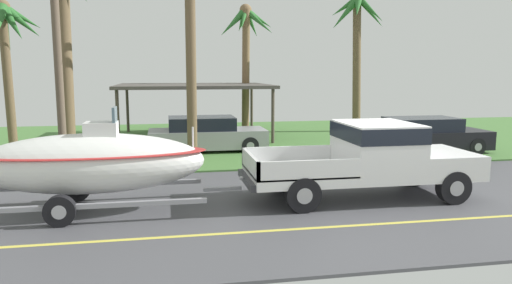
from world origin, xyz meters
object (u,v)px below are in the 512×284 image
(parked_sedan_near, at_px, (425,136))
(carport_awning, at_px, (193,87))
(boat_on_trailer, at_px, (90,163))
(parked_sedan_far, at_px, (206,135))
(pickup_truck_towing, at_px, (375,156))
(palm_tree_far_left, at_px, (62,10))
(palm_tree_far_right, at_px, (5,35))
(utility_pole, at_px, (56,29))
(palm_tree_mid, at_px, (357,31))
(palm_tree_near_left, at_px, (245,37))

(parked_sedan_near, xyz_separation_m, carport_awning, (-8.48, 5.90, 1.74))
(boat_on_trailer, relative_size, parked_sedan_far, 1.37)
(pickup_truck_towing, bearing_deg, parked_sedan_near, 50.75)
(boat_on_trailer, bearing_deg, parked_sedan_far, 67.10)
(boat_on_trailer, bearing_deg, pickup_truck_towing, 0.00)
(parked_sedan_far, height_order, palm_tree_far_left, palm_tree_far_left)
(palm_tree_far_right, distance_m, utility_pole, 3.94)
(parked_sedan_far, bearing_deg, carport_awning, 93.24)
(palm_tree_mid, relative_size, palm_tree_far_right, 1.26)
(palm_tree_mid, relative_size, utility_pole, 0.84)
(palm_tree_mid, height_order, palm_tree_far_right, palm_tree_mid)
(parked_sedan_far, distance_m, utility_pole, 6.72)
(boat_on_trailer, distance_m, palm_tree_far_left, 7.84)
(parked_sedan_near, distance_m, palm_tree_near_left, 10.34)
(carport_awning, bearing_deg, parked_sedan_far, -86.76)
(boat_on_trailer, distance_m, parked_sedan_near, 12.83)
(carport_awning, height_order, palm_tree_mid, palm_tree_mid)
(carport_awning, height_order, utility_pole, utility_pole)
(palm_tree_mid, bearing_deg, palm_tree_far_right, -162.04)
(pickup_truck_towing, xyz_separation_m, palm_tree_far_left, (-8.41, 6.50, 4.12))
(palm_tree_mid, bearing_deg, palm_tree_far_left, -154.95)
(carport_awning, bearing_deg, palm_tree_near_left, 30.56)
(palm_tree_far_right, bearing_deg, palm_tree_near_left, 30.47)
(parked_sedan_near, distance_m, utility_pole, 13.51)
(utility_pole, bearing_deg, pickup_truck_towing, -28.64)
(palm_tree_far_right, bearing_deg, parked_sedan_near, -7.11)
(palm_tree_far_left, xyz_separation_m, palm_tree_far_right, (-2.19, 1.15, -0.79))
(palm_tree_far_left, bearing_deg, pickup_truck_towing, -37.71)
(boat_on_trailer, distance_m, utility_pole, 5.75)
(palm_tree_near_left, bearing_deg, pickup_truck_towing, -85.34)
(parked_sedan_far, bearing_deg, boat_on_trailer, -112.90)
(carport_awning, bearing_deg, pickup_truck_towing, -71.95)
(parked_sedan_far, height_order, carport_awning, carport_awning)
(parked_sedan_near, distance_m, palm_tree_far_left, 13.87)
(parked_sedan_near, bearing_deg, palm_tree_far_right, 172.89)
(pickup_truck_towing, height_order, parked_sedan_near, pickup_truck_towing)
(boat_on_trailer, relative_size, palm_tree_far_left, 0.87)
(carport_awning, relative_size, palm_tree_far_right, 1.23)
(carport_awning, bearing_deg, palm_tree_mid, 6.26)
(parked_sedan_far, relative_size, palm_tree_far_left, 0.64)
(pickup_truck_towing, distance_m, boat_on_trailer, 6.77)
(palm_tree_near_left, relative_size, palm_tree_far_left, 0.91)
(parked_sedan_near, height_order, utility_pole, utility_pole)
(boat_on_trailer, xyz_separation_m, palm_tree_far_right, (-3.82, 7.65, 3.27))
(pickup_truck_towing, bearing_deg, boat_on_trailer, 180.00)
(pickup_truck_towing, relative_size, palm_tree_far_left, 0.83)
(pickup_truck_towing, relative_size, utility_pole, 0.69)
(carport_awning, relative_size, palm_tree_mid, 0.97)
(boat_on_trailer, relative_size, carport_awning, 0.89)
(pickup_truck_towing, height_order, palm_tree_far_right, palm_tree_far_right)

